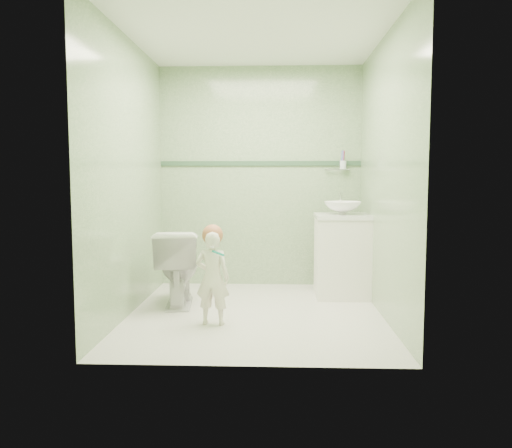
{
  "coord_description": "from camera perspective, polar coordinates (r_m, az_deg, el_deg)",
  "views": [
    {
      "loc": [
        0.18,
        -4.37,
        1.2
      ],
      "look_at": [
        0.0,
        0.15,
        0.78
      ],
      "focal_mm": 35.65,
      "sensor_mm": 36.0,
      "label": 1
    }
  ],
  "objects": [
    {
      "name": "counter",
      "position": [
        5.13,
        9.68,
        0.86
      ],
      "size": [
        0.54,
        0.52,
        0.04
      ],
      "primitive_type": "cube",
      "color": "white",
      "rests_on": "vanity"
    },
    {
      "name": "ground",
      "position": [
        4.54,
        -0.08,
        -10.04
      ],
      "size": [
        2.5,
        2.5,
        0.0
      ],
      "primitive_type": "plane",
      "color": "beige",
      "rests_on": "ground"
    },
    {
      "name": "hair_cap",
      "position": [
        4.12,
        -4.9,
        -1.23
      ],
      "size": [
        0.17,
        0.17,
        0.17
      ],
      "primitive_type": "sphere",
      "color": "#AE653E",
      "rests_on": "toddler"
    },
    {
      "name": "basin",
      "position": [
        5.12,
        9.69,
        1.8
      ],
      "size": [
        0.37,
        0.37,
        0.13
      ],
      "primitive_type": "imported",
      "color": "white",
      "rests_on": "counter"
    },
    {
      "name": "toilet",
      "position": [
        4.84,
        -8.75,
        -4.81
      ],
      "size": [
        0.47,
        0.74,
        0.71
      ],
      "primitive_type": "imported",
      "rotation": [
        0.0,
        0.0,
        3.25
      ],
      "color": "white",
      "rests_on": "ground"
    },
    {
      "name": "trim_stripe",
      "position": [
        5.61,
        0.46,
        6.82
      ],
      "size": [
        2.2,
        0.02,
        0.05
      ],
      "primitive_type": "cube",
      "color": "#33543A",
      "rests_on": "room_shell"
    },
    {
      "name": "cup_holder",
      "position": [
        5.6,
        9.66,
        6.55
      ],
      "size": [
        0.26,
        0.07,
        0.21
      ],
      "color": "silver",
      "rests_on": "room_shell"
    },
    {
      "name": "faucet",
      "position": [
        5.3,
        9.45,
        2.78
      ],
      "size": [
        0.03,
        0.13,
        0.18
      ],
      "color": "silver",
      "rests_on": "counter"
    },
    {
      "name": "teal_toothbrush",
      "position": [
        3.98,
        -4.33,
        -3.22
      ],
      "size": [
        0.11,
        0.14,
        0.08
      ],
      "color": "#0E8B7A",
      "rests_on": "toddler"
    },
    {
      "name": "toddler",
      "position": [
        4.15,
        -4.91,
        -6.05
      ],
      "size": [
        0.3,
        0.21,
        0.77
      ],
      "primitive_type": "imported",
      "rotation": [
        0.0,
        0.0,
        3.03
      ],
      "color": "#EFE5CF",
      "rests_on": "ground"
    },
    {
      "name": "room_shell",
      "position": [
        4.38,
        -0.08,
        5.3
      ],
      "size": [
        2.5,
        2.54,
        2.4
      ],
      "color": "#7CA172",
      "rests_on": "ground"
    },
    {
      "name": "vanity",
      "position": [
        5.17,
        9.61,
        -3.67
      ],
      "size": [
        0.52,
        0.5,
        0.8
      ],
      "primitive_type": "cube",
      "color": "white",
      "rests_on": "ground"
    }
  ]
}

